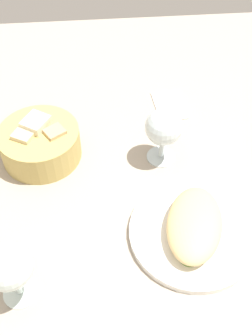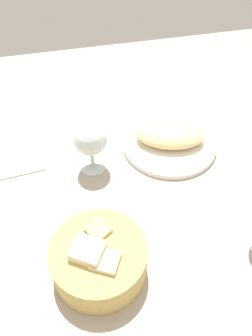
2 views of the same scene
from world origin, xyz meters
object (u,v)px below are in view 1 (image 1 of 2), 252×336
Objects in this scene: bread_basket at (40,143)px; wine_glass_far at (9,268)px; wine_glass_near at (163,129)px; folded_napkin at (169,105)px; plate at (193,233)px.

wine_glass_far is at bearing 175.85° from bread_basket.
wine_glass_near reaches higher than folded_napkin.
plate is at bearing -128.55° from bread_basket.
bread_basket is 1.58× the size of folded_napkin.
wine_glass_near is (-3.07, -26.23, 4.85)cm from bread_basket.
wine_glass_near reaches higher than bread_basket.
bread_basket is at bearing -4.15° from wine_glass_far.
wine_glass_near is at bearing 160.03° from folded_napkin.
wine_glass_near is 0.97× the size of wine_glass_far.
wine_glass_near is at bearing 8.66° from plate.
bread_basket reaches higher than folded_napkin.
wine_glass_far is 57.49cm from folded_napkin.
wine_glass_far is (-32.26, 2.34, 5.33)cm from bread_basket.
plate is 1.78× the size of wine_glass_far.
folded_napkin is (46.14, -33.13, -8.82)cm from wine_glass_far.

